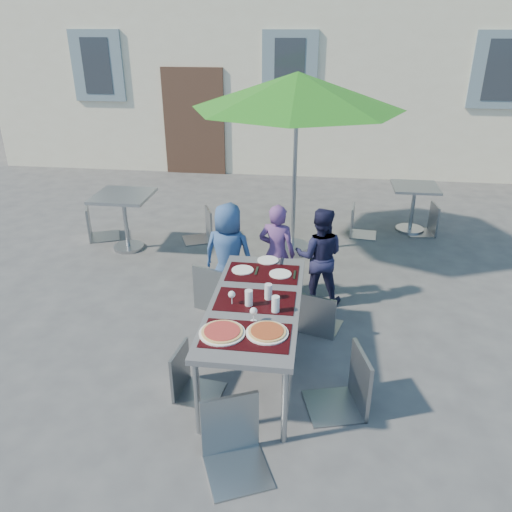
# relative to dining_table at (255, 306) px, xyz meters

# --- Properties ---
(ground) EXTENTS (90.00, 90.00, 0.00)m
(ground) POSITION_rel_dining_table_xyz_m (-0.21, -0.78, -0.70)
(ground) COLOR #404042
(ground) RESTS_ON ground
(dining_table) EXTENTS (0.80, 1.85, 0.76)m
(dining_table) POSITION_rel_dining_table_xyz_m (0.00, 0.00, 0.00)
(dining_table) COLOR #3F3F43
(dining_table) RESTS_ON ground
(pizza_near_left) EXTENTS (0.37, 0.37, 0.03)m
(pizza_near_left) POSITION_rel_dining_table_xyz_m (-0.19, -0.55, 0.07)
(pizza_near_left) COLOR white
(pizza_near_left) RESTS_ON dining_table
(pizza_near_right) EXTENTS (0.34, 0.34, 0.03)m
(pizza_near_right) POSITION_rel_dining_table_xyz_m (0.16, -0.50, 0.07)
(pizza_near_right) COLOR white
(pizza_near_right) RESTS_ON dining_table
(glassware) EXTENTS (0.46, 0.45, 0.15)m
(glassware) POSITION_rel_dining_table_xyz_m (0.05, -0.10, 0.13)
(glassware) COLOR silver
(glassware) RESTS_ON dining_table
(place_settings) EXTENTS (0.64, 0.52, 0.01)m
(place_settings) POSITION_rel_dining_table_xyz_m (0.00, 0.65, 0.06)
(place_settings) COLOR white
(place_settings) RESTS_ON dining_table
(child_0) EXTENTS (0.64, 0.47, 1.21)m
(child_0) POSITION_rel_dining_table_xyz_m (-0.48, 1.25, -0.09)
(child_0) COLOR #2F4D82
(child_0) RESTS_ON ground
(child_1) EXTENTS (0.48, 0.36, 1.19)m
(child_1) POSITION_rel_dining_table_xyz_m (0.06, 1.38, -0.10)
(child_1) COLOR #623A78
(child_1) RESTS_ON ground
(child_2) EXTENTS (0.57, 0.34, 1.16)m
(child_2) POSITION_rel_dining_table_xyz_m (0.55, 1.39, -0.12)
(child_2) COLOR #191A38
(child_2) RESTS_ON ground
(chair_0) EXTENTS (0.59, 0.59, 1.04)m
(chair_0) POSITION_rel_dining_table_xyz_m (-0.60, 1.07, -0.08)
(chair_0) COLOR gray
(chair_0) RESTS_ON ground
(chair_1) EXTENTS (0.43, 0.44, 0.87)m
(chair_1) POSITION_rel_dining_table_xyz_m (0.13, 1.11, -0.19)
(chair_1) COLOR gray
(chair_1) RESTS_ON ground
(chair_2) EXTENTS (0.49, 0.50, 0.90)m
(chair_2) POSITION_rel_dining_table_xyz_m (0.58, 0.73, -0.17)
(chair_2) COLOR gray
(chair_2) RESTS_ON ground
(chair_3) EXTENTS (0.43, 0.42, 0.85)m
(chair_3) POSITION_rel_dining_table_xyz_m (-0.53, -0.40, -0.20)
(chair_3) COLOR slate
(chair_3) RESTS_ON ground
(chair_4) EXTENTS (0.57, 0.56, 1.03)m
(chair_4) POSITION_rel_dining_table_xyz_m (0.84, -0.40, -0.09)
(chair_4) COLOR gray
(chair_4) RESTS_ON ground
(chair_5) EXTENTS (0.59, 0.59, 1.00)m
(chair_5) POSITION_rel_dining_table_xyz_m (-0.01, -1.12, -0.11)
(chair_5) COLOR gray
(chair_5) RESTS_ON ground
(patio_umbrella) EXTENTS (2.76, 2.76, 2.46)m
(patio_umbrella) POSITION_rel_dining_table_xyz_m (0.16, 2.77, 1.52)
(patio_umbrella) COLOR #A0A2A7
(patio_umbrella) RESTS_ON ground
(cafe_table_0) EXTENTS (0.77, 0.77, 0.83)m
(cafe_table_0) POSITION_rel_dining_table_xyz_m (-2.22, 2.56, -0.10)
(cafe_table_0) COLOR #A0A2A7
(cafe_table_0) RESTS_ON ground
(bg_chair_l_0) EXTENTS (0.57, 0.57, 0.98)m
(bg_chair_l_0) POSITION_rel_dining_table_xyz_m (-2.84, 2.88, -0.12)
(bg_chair_l_0) COLOR gray
(bg_chair_l_0) RESTS_ON ground
(bg_chair_r_0) EXTENTS (0.54, 0.53, 0.91)m
(bg_chair_r_0) POSITION_rel_dining_table_xyz_m (-1.21, 3.03, -0.17)
(bg_chair_r_0) COLOR gray
(bg_chair_r_0) RESTS_ON ground
(cafe_table_1) EXTENTS (0.68, 0.68, 0.73)m
(cafe_table_1) POSITION_rel_dining_table_xyz_m (1.97, 3.83, -0.20)
(cafe_table_1) COLOR #A0A2A7
(cafe_table_1) RESTS_ON ground
(bg_chair_l_1) EXTENTS (0.44, 0.43, 0.88)m
(bg_chair_l_1) POSITION_rel_dining_table_xyz_m (1.13, 3.53, -0.18)
(bg_chair_l_1) COLOR #91979D
(bg_chair_l_1) RESTS_ON ground
(bg_chair_r_1) EXTENTS (0.44, 0.44, 0.90)m
(bg_chair_r_1) POSITION_rel_dining_table_xyz_m (2.20, 3.73, -0.17)
(bg_chair_r_1) COLOR gray
(bg_chair_r_1) RESTS_ON ground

